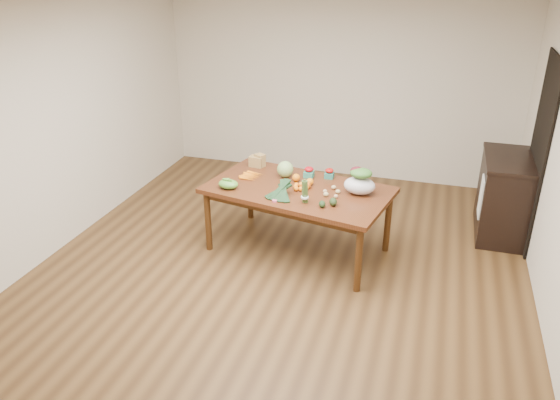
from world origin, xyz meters
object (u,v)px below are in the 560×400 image
(cabinet, at_px, (503,196))
(kale_bunch, at_px, (279,191))
(paper_bag, at_px, (257,160))
(salad_bag, at_px, (360,182))
(dining_table, at_px, (298,220))
(asparagus_bundle, at_px, (305,192))
(mandarin_cluster, at_px, (301,186))
(cabbage, at_px, (285,169))

(cabinet, distance_m, kale_bunch, 2.69)
(cabinet, bearing_deg, paper_bag, -167.60)
(salad_bag, bearing_deg, dining_table, -175.85)
(paper_bag, height_order, salad_bag, salad_bag)
(asparagus_bundle, distance_m, salad_bag, 0.62)
(mandarin_cluster, distance_m, asparagus_bundle, 0.35)
(cabbage, bearing_deg, paper_bag, 152.48)
(cabinet, xyz_separation_m, salad_bag, (-1.52, -1.04, 0.41))
(asparagus_bundle, xyz_separation_m, salad_bag, (0.48, 0.39, 0.00))
(cabbage, distance_m, mandarin_cluster, 0.39)
(paper_bag, relative_size, cabbage, 1.16)
(cabbage, bearing_deg, mandarin_cluster, -47.71)
(mandarin_cluster, xyz_separation_m, kale_bunch, (-0.15, -0.28, 0.04))
(mandarin_cluster, height_order, asparagus_bundle, asparagus_bundle)
(paper_bag, relative_size, asparagus_bundle, 0.85)
(kale_bunch, bearing_deg, cabinet, 42.66)
(paper_bag, relative_size, mandarin_cluster, 1.18)
(mandarin_cluster, distance_m, kale_bunch, 0.33)
(cabbage, distance_m, kale_bunch, 0.58)
(paper_bag, distance_m, kale_bunch, 0.94)
(dining_table, distance_m, cabbage, 0.58)
(paper_bag, bearing_deg, cabinet, 12.40)
(paper_bag, xyz_separation_m, salad_bag, (1.27, -0.43, 0.05))
(dining_table, xyz_separation_m, salad_bag, (0.64, 0.05, 0.50))
(dining_table, bearing_deg, asparagus_bundle, -53.80)
(cabinet, bearing_deg, mandarin_cluster, -152.37)
(dining_table, relative_size, kale_bunch, 4.78)
(mandarin_cluster, xyz_separation_m, asparagus_bundle, (0.12, -0.32, 0.08))
(mandarin_cluster, relative_size, salad_bag, 0.55)
(cabinet, bearing_deg, dining_table, -153.20)
(dining_table, distance_m, kale_bunch, 0.56)
(kale_bunch, xyz_separation_m, salad_bag, (0.76, 0.35, 0.05))
(cabbage, bearing_deg, salad_bag, -14.07)
(kale_bunch, distance_m, salad_bag, 0.84)
(cabinet, xyz_separation_m, cabbage, (-2.38, -0.83, 0.37))
(mandarin_cluster, distance_m, salad_bag, 0.62)
(cabinet, relative_size, mandarin_cluster, 5.67)
(paper_bag, distance_m, mandarin_cluster, 0.83)
(cabinet, xyz_separation_m, paper_bag, (-2.79, -0.61, 0.36))
(cabinet, distance_m, paper_bag, 2.88)
(dining_table, xyz_separation_m, paper_bag, (-0.63, 0.48, 0.45))
(dining_table, distance_m, mandarin_cluster, 0.42)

